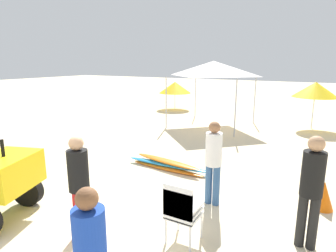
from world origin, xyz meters
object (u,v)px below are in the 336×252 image
at_px(beach_umbrella_mid, 175,87).
at_px(popup_canopy, 213,69).
at_px(surfboard_pile, 168,165).
at_px(traffic_cone_near, 323,195).
at_px(lifeguard_near_left, 312,185).
at_px(stacked_plastic_chairs, 181,208).
at_px(lifeguard_near_right, 79,181).
at_px(lifeguard_near_center, 213,158).
at_px(beach_umbrella_left, 315,90).

bearing_deg(beach_umbrella_mid, popup_canopy, -41.11).
distance_m(surfboard_pile, traffic_cone_near, 3.66).
distance_m(lifeguard_near_left, popup_canopy, 8.71).
height_order(stacked_plastic_chairs, lifeguard_near_right, lifeguard_near_right).
bearing_deg(lifeguard_near_right, popup_canopy, 97.95).
xyz_separation_m(lifeguard_near_center, beach_umbrella_left, (1.26, 8.30, 0.68)).
bearing_deg(beach_umbrella_left, lifeguard_near_right, -104.46).
bearing_deg(stacked_plastic_chairs, beach_umbrella_left, 82.93).
height_order(lifeguard_near_left, beach_umbrella_mid, lifeguard_near_left).
distance_m(surfboard_pile, lifeguard_near_center, 2.25).
bearing_deg(traffic_cone_near, lifeguard_near_left, -97.42).
height_order(lifeguard_near_left, popup_canopy, popup_canopy).
relative_size(popup_canopy, beach_umbrella_mid, 1.61).
relative_size(lifeguard_near_center, beach_umbrella_mid, 0.90).
distance_m(lifeguard_near_right, traffic_cone_near, 4.53).
xyz_separation_m(surfboard_pile, lifeguard_near_left, (3.45, -1.77, 0.90)).
bearing_deg(lifeguard_near_left, surfboard_pile, 152.87).
height_order(lifeguard_near_left, lifeguard_near_center, lifeguard_near_left).
bearing_deg(lifeguard_near_left, popup_canopy, 120.82).
height_order(surfboard_pile, lifeguard_near_center, lifeguard_near_center).
relative_size(stacked_plastic_chairs, beach_umbrella_mid, 0.54).
bearing_deg(lifeguard_near_center, lifeguard_near_left, -18.24).
bearing_deg(beach_umbrella_left, stacked_plastic_chairs, -97.07).
bearing_deg(lifeguard_near_left, beach_umbrella_left, 93.10).
xyz_separation_m(lifeguard_near_right, traffic_cone_near, (3.35, 2.97, -0.70)).
relative_size(lifeguard_near_left, popup_canopy, 0.58).
bearing_deg(beach_umbrella_left, surfboard_pile, -112.70).
distance_m(lifeguard_near_left, traffic_cone_near, 1.64).
xyz_separation_m(stacked_plastic_chairs, surfboard_pile, (-1.76, 2.65, -0.48)).
bearing_deg(surfboard_pile, lifeguard_near_left, -27.13).
distance_m(lifeguard_near_right, popup_canopy, 9.11).
relative_size(lifeguard_near_left, beach_umbrella_left, 0.90).
bearing_deg(traffic_cone_near, stacked_plastic_chairs, -128.90).
bearing_deg(popup_canopy, stacked_plastic_chairs, -71.82).
height_order(stacked_plastic_chairs, lifeguard_near_center, lifeguard_near_center).
bearing_deg(beach_umbrella_mid, lifeguard_near_center, -57.94).
relative_size(lifeguard_near_center, beach_umbrella_left, 0.86).
relative_size(stacked_plastic_chairs, lifeguard_near_right, 0.60).
height_order(lifeguard_near_center, beach_umbrella_left, beach_umbrella_left).
xyz_separation_m(lifeguard_near_right, beach_umbrella_left, (2.68, 10.39, 0.67)).
height_order(lifeguard_near_left, lifeguard_near_right, lifeguard_near_left).
height_order(surfboard_pile, beach_umbrella_mid, beach_umbrella_mid).
bearing_deg(beach_umbrella_mid, lifeguard_near_left, -52.82).
bearing_deg(beach_umbrella_left, lifeguard_near_left, -86.90).
xyz_separation_m(stacked_plastic_chairs, lifeguard_near_right, (-1.47, -0.64, 0.37)).
height_order(popup_canopy, beach_umbrella_mid, popup_canopy).
bearing_deg(lifeguard_near_center, beach_umbrella_left, 81.35).
bearing_deg(lifeguard_near_center, lifeguard_near_right, -124.11).
bearing_deg(lifeguard_near_center, stacked_plastic_chairs, -87.96).
height_order(lifeguard_near_left, beach_umbrella_left, beach_umbrella_left).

